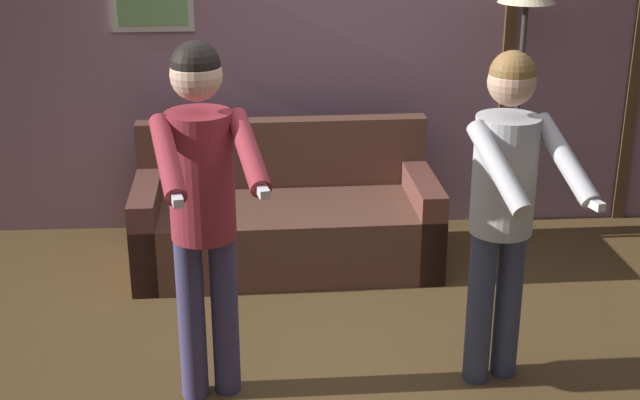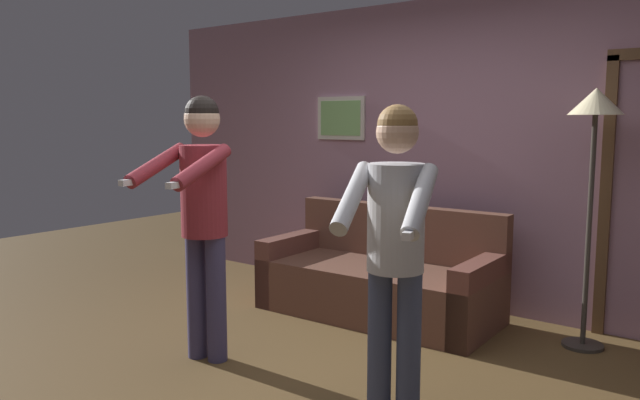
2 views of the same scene
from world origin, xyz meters
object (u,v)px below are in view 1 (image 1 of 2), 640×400
Objects in this scene: person_standing_right at (505,192)px; person_standing_left at (203,192)px; torchiere_lamp at (525,17)px; couch at (286,221)px.

person_standing_left is at bearing -177.19° from person_standing_right.
torchiere_lamp reaches higher than person_standing_left.
person_standing_right is at bearing -55.70° from couch.
torchiere_lamp is at bearing 72.86° from person_standing_right.
person_standing_left is (-1.93, -1.78, -0.47)m from torchiere_lamp.
person_standing_right is (1.00, -1.47, 0.73)m from couch.
torchiere_lamp is 2.66m from person_standing_left.
couch is 1.77m from person_standing_left.
person_standing_right reaches higher than couch.
couch is at bearing -170.95° from torchiere_lamp.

